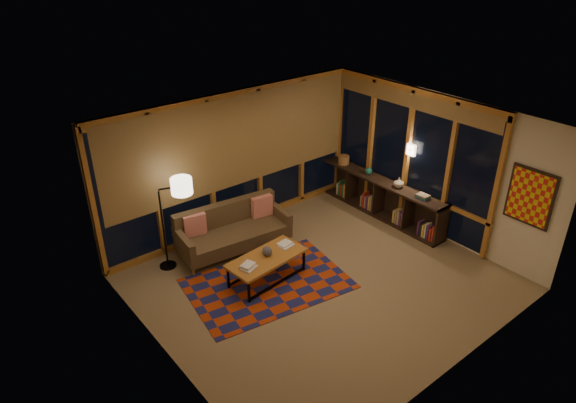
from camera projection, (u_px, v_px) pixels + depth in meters
floor at (321, 282)px, 8.52m from camera, size 5.50×5.00×0.01m
ceiling at (327, 127)px, 7.26m from camera, size 5.50×5.00×0.01m
walls at (324, 211)px, 7.89m from camera, size 5.51×5.01×2.70m
window_wall_back at (236, 162)px, 9.56m from camera, size 5.30×0.16×2.60m
window_wall_right at (406, 156)px, 9.80m from camera, size 0.16×3.70×2.60m
wall_art at (530, 197)px, 8.09m from camera, size 0.06×0.74×0.94m
wall_sconce at (411, 150)px, 9.57m from camera, size 0.12×0.18×0.22m
sofa at (234, 230)px, 9.21m from camera, size 2.08×1.04×0.82m
pillow_left at (195, 225)px, 8.97m from camera, size 0.42×0.21×0.40m
pillow_right at (262, 207)px, 9.57m from camera, size 0.42×0.20×0.40m
area_rug at (268, 283)px, 8.48m from camera, size 2.79×2.08×0.01m
coffee_table at (267, 268)px, 8.49m from camera, size 1.39×0.74×0.45m
book_stack_a at (248, 266)px, 8.09m from camera, size 0.29×0.26×0.07m
book_stack_b at (285, 244)px, 8.67m from camera, size 0.26×0.22×0.05m
ceramic_pot at (267, 251)px, 8.38m from camera, size 0.17×0.17×0.17m
floor_lamp at (163, 226)px, 8.55m from camera, size 0.62×0.50×1.63m
bookshelf at (379, 197)px, 10.42m from camera, size 0.40×3.08×0.77m
basket at (344, 160)px, 10.90m from camera, size 0.29×0.29×0.18m
teal_bowl at (369, 171)px, 10.44m from camera, size 0.15×0.15×0.14m
vase at (399, 182)px, 9.88m from camera, size 0.22×0.22×0.21m
shelf_book_stack at (423, 196)px, 9.52m from camera, size 0.26×0.31×0.08m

